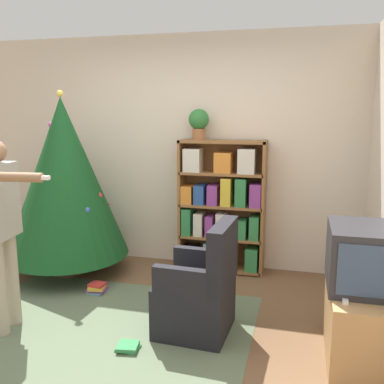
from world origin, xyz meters
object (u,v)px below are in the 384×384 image
at_px(armchair, 200,294).
at_px(potted_plant, 199,122).
at_px(christmas_tree, 65,178).
at_px(bookshelf, 222,210).
at_px(standing_person, 1,221).
at_px(television, 362,257).

distance_m(armchair, potted_plant, 1.96).
bearing_deg(christmas_tree, bookshelf, 17.46).
bearing_deg(armchair, christmas_tree, -114.61).
distance_m(armchair, standing_person, 1.67).
distance_m(christmas_tree, potted_plant, 1.55).
bearing_deg(television, armchair, 176.91).
bearing_deg(potted_plant, christmas_tree, -159.03).
bearing_deg(bookshelf, potted_plant, 178.03).
distance_m(bookshelf, television, 1.93).
relative_size(standing_person, potted_plant, 4.72).
distance_m(christmas_tree, armchair, 2.05).
distance_m(television, christmas_tree, 3.04).
xyz_separation_m(television, potted_plant, (-1.54, 1.46, 0.89)).
xyz_separation_m(bookshelf, television, (1.27, -1.45, 0.07)).
bearing_deg(bookshelf, television, -48.83).
bearing_deg(potted_plant, television, -43.60).
height_order(bookshelf, armchair, bookshelf).
height_order(armchair, potted_plant, potted_plant).
bearing_deg(christmas_tree, television, -18.22).
height_order(television, potted_plant, potted_plant).
xyz_separation_m(bookshelf, potted_plant, (-0.26, 0.01, 0.95)).
relative_size(television, christmas_tree, 0.29).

